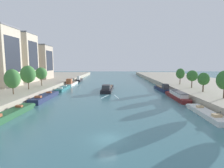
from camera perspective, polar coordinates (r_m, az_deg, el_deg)
The scene contains 21 objects.
ground_plane at distance 25.58m, azimuth -1.44°, elevation -17.34°, with size 400.00×400.00×0.00m, color #42757F.
quay_left at distance 88.50m, azimuth -26.27°, elevation 0.00°, with size 36.00×170.00×2.10m, color #B2A893.
quay_right at distance 87.70m, azimuth 26.60°, elevation -0.07°, with size 36.00×170.00×2.10m, color #B2A893.
barge_midriver at distance 67.13m, azimuth -1.46°, elevation -1.41°, with size 4.62×18.19×2.82m.
wake_behind_barge at distance 55.18m, azimuth -0.43°, elevation -4.10°, with size 5.59×6.05×0.03m.
moored_boat_left_gap_after at distance 40.20m, azimuth -29.82°, elevation -8.26°, with size 3.01×14.82×2.32m.
moored_boat_left_far at distance 54.69m, azimuth -20.83°, elevation -3.92°, with size 3.17×15.90×2.46m.
moored_boat_left_lone at distance 72.36m, azimuth -15.50°, elevation -1.34°, with size 3.13×15.27×2.09m.
moored_boat_left_end at distance 86.60m, azimuth -12.97°, elevation 0.33°, with size 3.17×14.37×3.30m.
moored_boat_left_midway at distance 102.93m, azimuth -10.47°, elevation 1.42°, with size 2.38×12.15×3.34m.
moored_boat_right_end at distance 40.27m, azimuth 28.06°, elevation -8.30°, with size 2.89×14.02×2.08m.
moored_boat_right_near at distance 55.03m, azimuth 20.36°, elevation -3.54°, with size 2.85×15.83×2.34m.
moored_boat_right_gap_after at distance 69.55m, azimuth 15.90°, elevation -1.35°, with size 2.89×13.37×3.01m.
tree_left_past_mid at distance 54.05m, azimuth -29.53°, elevation 1.49°, with size 4.02×4.02×6.76m.
tree_left_nearest at distance 62.01m, azimuth -25.52°, elevation 2.86°, with size 4.64×4.64×7.57m.
tree_left_by_lamp at distance 69.75m, azimuth -21.95°, elevation 3.21°, with size 4.20×4.20×6.74m.
tree_right_far at distance 57.55m, azimuth 27.51°, elevation 1.45°, with size 3.25×3.25×5.60m.
tree_right_distant at distance 65.31m, azimuth 24.51°, elevation 2.44°, with size 3.62×3.62×5.92m.
tree_right_by_lamp at distance 74.27m, azimuth 21.23°, elevation 3.15°, with size 3.28×3.28×6.26m.
building_left_tall at distance 88.67m, azimuth -27.46°, elevation 7.57°, with size 11.91×11.00×21.39m.
building_left_middle at distance 102.69m, azimuth -23.29°, elevation 6.58°, with size 14.84×11.70×17.84m.
Camera 1 is at (0.89, -23.32, 10.47)m, focal length 28.27 mm.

